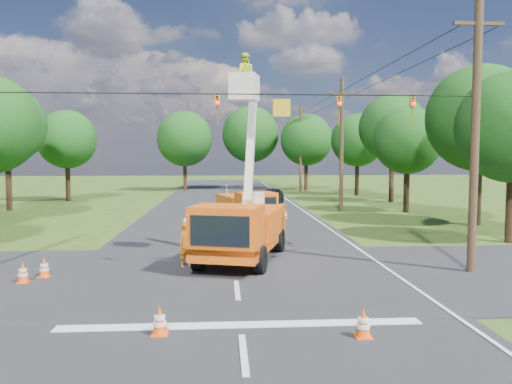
{
  "coord_description": "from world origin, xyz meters",
  "views": [
    {
      "loc": [
        -0.41,
        -15.19,
        4.21
      ],
      "look_at": [
        1.03,
        6.7,
        2.6
      ],
      "focal_mm": 35.0,
      "sensor_mm": 36.0,
      "label": 1
    }
  ],
  "objects": [
    {
      "name": "tree_right_c",
      "position": [
        13.2,
        21.0,
        5.31
      ],
      "size": [
        5.0,
        5.0,
        7.83
      ],
      "color": "#382616",
      "rests_on": "ground"
    },
    {
      "name": "traffic_cone_7",
      "position": [
        3.64,
        17.37,
        0.36
      ],
      "size": [
        0.38,
        0.38,
        0.71
      ],
      "color": "#FE4D0D",
      "rests_on": "ground"
    },
    {
      "name": "ground",
      "position": [
        0.0,
        20.0,
        0.0
      ],
      "size": [
        140.0,
        140.0,
        0.0
      ],
      "primitive_type": "plane",
      "color": "#2F4916",
      "rests_on": "ground"
    },
    {
      "name": "traffic_cone_0",
      "position": [
        -1.91,
        -3.69,
        0.36
      ],
      "size": [
        0.38,
        0.38,
        0.71
      ],
      "color": "#FE4D0D",
      "rests_on": "ground"
    },
    {
      "name": "second_truck",
      "position": [
        0.93,
        14.45,
        1.11
      ],
      "size": [
        3.56,
        6.05,
        2.14
      ],
      "rotation": [
        0.0,
        0.0,
        0.27
      ],
      "color": "orange",
      "rests_on": "ground"
    },
    {
      "name": "traffic_cone_4",
      "position": [
        -6.59,
        2.18,
        0.36
      ],
      "size": [
        0.38,
        0.38,
        0.71
      ],
      "color": "#FE4D0D",
      "rests_on": "ground"
    },
    {
      "name": "road_main",
      "position": [
        0.0,
        20.0,
        0.0
      ],
      "size": [
        12.0,
        100.0,
        0.06
      ],
      "primitive_type": "cube",
      "color": "black",
      "rests_on": "ground"
    },
    {
      "name": "ground_worker",
      "position": [
        -1.81,
        3.54,
        0.86
      ],
      "size": [
        0.75,
        0.7,
        1.72
      ],
      "primitive_type": "imported",
      "rotation": [
        0.0,
        0.0,
        0.64
      ],
      "color": "orange",
      "rests_on": "ground"
    },
    {
      "name": "tree_far_b",
      "position": [
        3.0,
        47.0,
        6.81
      ],
      "size": [
        7.0,
        7.0,
        10.32
      ],
      "color": "#382616",
      "rests_on": "ground"
    },
    {
      "name": "tree_right_e",
      "position": [
        13.8,
        37.0,
        5.81
      ],
      "size": [
        5.6,
        5.6,
        8.63
      ],
      "color": "#382616",
      "rests_on": "ground"
    },
    {
      "name": "pole_right_far",
      "position": [
        8.5,
        42.0,
        5.11
      ],
      "size": [
        1.8,
        0.3,
        10.0
      ],
      "color": "#4C3823",
      "rests_on": "ground"
    },
    {
      "name": "traffic_cone_2",
      "position": [
        0.35,
        6.54,
        0.36
      ],
      "size": [
        0.38,
        0.38,
        0.71
      ],
      "color": "#FE4D0D",
      "rests_on": "ground"
    },
    {
      "name": "road_cross",
      "position": [
        0.0,
        2.0,
        0.0
      ],
      "size": [
        56.0,
        10.0,
        0.07
      ],
      "primitive_type": "cube",
      "color": "black",
      "rests_on": "ground"
    },
    {
      "name": "tree_far_c",
      "position": [
        9.5,
        44.0,
        6.06
      ],
      "size": [
        6.2,
        6.2,
        9.18
      ],
      "color": "#382616",
      "rests_on": "ground"
    },
    {
      "name": "traffic_cone_5",
      "position": [
        -7.02,
        1.44,
        0.36
      ],
      "size": [
        0.38,
        0.38,
        0.71
      ],
      "color": "#FE4D0D",
      "rests_on": "ground"
    },
    {
      "name": "pole_right_near",
      "position": [
        8.5,
        2.0,
        5.11
      ],
      "size": [
        1.8,
        0.3,
        10.0
      ],
      "color": "#4C3823",
      "rests_on": "ground"
    },
    {
      "name": "bucket_truck",
      "position": [
        0.3,
        4.36,
        1.73
      ],
      "size": [
        4.08,
        6.93,
        8.26
      ],
      "rotation": [
        0.0,
        0.0,
        -0.28
      ],
      "color": "orange",
      "rests_on": "ground"
    },
    {
      "name": "tree_right_b",
      "position": [
        15.0,
        14.0,
        6.43
      ],
      "size": [
        6.4,
        6.4,
        9.65
      ],
      "color": "#382616",
      "rests_on": "ground"
    },
    {
      "name": "tree_left_e",
      "position": [
        -16.8,
        24.0,
        6.49
      ],
      "size": [
        5.8,
        5.8,
        9.41
      ],
      "color": "#382616",
      "rests_on": "ground"
    },
    {
      "name": "tree_far_a",
      "position": [
        -5.0,
        45.0,
        6.19
      ],
      "size": [
        6.6,
        6.6,
        9.5
      ],
      "color": "#382616",
      "rests_on": "ground"
    },
    {
      "name": "stop_bar",
      "position": [
        0.0,
        -3.2,
        0.0
      ],
      "size": [
        9.0,
        0.45,
        0.02
      ],
      "primitive_type": "cube",
      "color": "silver",
      "rests_on": "ground"
    },
    {
      "name": "distant_car",
      "position": [
        3.79,
        27.77,
        0.7
      ],
      "size": [
        2.79,
        4.41,
        1.4
      ],
      "primitive_type": "imported",
      "rotation": [
        0.0,
        0.0,
        -0.3
      ],
      "color": "black",
      "rests_on": "ground"
    },
    {
      "name": "traffic_cone_1",
      "position": [
        2.79,
        -4.17,
        0.36
      ],
      "size": [
        0.38,
        0.38,
        0.71
      ],
      "color": "#FE4D0D",
      "rests_on": "ground"
    },
    {
      "name": "signal_span",
      "position": [
        2.23,
        1.99,
        5.88
      ],
      "size": [
        18.0,
        0.29,
        1.07
      ],
      "color": "black",
      "rests_on": "ground"
    },
    {
      "name": "edge_line",
      "position": [
        5.6,
        20.0,
        0.0
      ],
      "size": [
        0.12,
        90.0,
        0.02
      ],
      "primitive_type": "cube",
      "color": "silver",
      "rests_on": "ground"
    },
    {
      "name": "pole_right_mid",
      "position": [
        8.5,
        22.0,
        5.11
      ],
      "size": [
        1.8,
        0.3,
        10.0
      ],
      "color": "#4C3823",
      "rests_on": "ground"
    },
    {
      "name": "traffic_cone_3",
      "position": [
        1.93,
        11.51,
        0.36
      ],
      "size": [
        0.38,
        0.38,
        0.71
      ],
      "color": "#FE4D0D",
      "rests_on": "ground"
    },
    {
      "name": "tree_left_f",
      "position": [
        -14.8,
        32.0,
        5.69
      ],
      "size": [
        5.4,
        5.4,
        8.4
      ],
      "color": "#382616",
      "rests_on": "ground"
    },
    {
      "name": "tree_right_d",
      "position": [
        14.8,
        29.0,
        6.68
      ],
      "size": [
        6.0,
        6.0,
        9.7
      ],
      "color": "#382616",
      "rests_on": "ground"
    }
  ]
}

